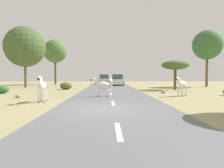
{
  "coord_description": "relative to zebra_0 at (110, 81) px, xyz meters",
  "views": [
    {
      "loc": [
        0.12,
        -9.94,
        1.67
      ],
      "look_at": [
        0.57,
        11.46,
        0.75
      ],
      "focal_mm": 33.34,
      "sensor_mm": 36.0,
      "label": 1
    }
  ],
  "objects": [
    {
      "name": "car_1",
      "position": [
        -0.94,
        13.21,
        -0.12
      ],
      "size": [
        2.06,
        4.36,
        1.74
      ],
      "rotation": [
        0.0,
        0.0,
        3.13
      ],
      "color": "white",
      "rests_on": "road"
    },
    {
      "name": "rock_0",
      "position": [
        -6.85,
        -10.0,
        -0.84
      ],
      "size": [
        0.4,
        0.35,
        0.26
      ],
      "primitive_type": "ellipsoid",
      "color": "gray",
      "rests_on": "ground_plane"
    },
    {
      "name": "bush_3",
      "position": [
        -9.98,
        -6.04,
        -0.59
      ],
      "size": [
        1.26,
        1.13,
        0.76
      ],
      "primitive_type": "ellipsoid",
      "color": "#386633",
      "rests_on": "ground_plane"
    },
    {
      "name": "road",
      "position": [
        -0.01,
        -15.26,
        -0.94
      ],
      "size": [
        6.0,
        64.0,
        0.05
      ],
      "primitive_type": "cube",
      "color": "slate",
      "rests_on": "ground_plane"
    },
    {
      "name": "zebra_2",
      "position": [
        -4.37,
        -12.35,
        0.03
      ],
      "size": [
        0.59,
        1.77,
        1.67
      ],
      "rotation": [
        0.0,
        0.0,
        3.26
      ],
      "color": "silver",
      "rests_on": "ground_plane"
    },
    {
      "name": "ground_plane",
      "position": [
        -0.44,
        -15.26,
        -0.97
      ],
      "size": [
        90.0,
        90.0,
        0.0
      ],
      "primitive_type": "plane",
      "color": "#998E60"
    },
    {
      "name": "bush_1",
      "position": [
        -5.19,
        -0.85,
        -0.55
      ],
      "size": [
        1.39,
        1.25,
        0.83
      ],
      "primitive_type": "ellipsoid",
      "color": "#425B2D",
      "rests_on": "ground_plane"
    },
    {
      "name": "lane_markings",
      "position": [
        -0.01,
        -16.26,
        -0.92
      ],
      "size": [
        0.16,
        56.0,
        0.01
      ],
      "color": "silver",
      "rests_on": "road"
    },
    {
      "name": "tree_2",
      "position": [
        13.88,
        4.28,
        4.98
      ],
      "size": [
        4.17,
        4.17,
        8.06
      ],
      "color": "brown",
      "rests_on": "ground_plane"
    },
    {
      "name": "tree_3",
      "position": [
        -9.65,
        12.14,
        4.93
      ],
      "size": [
        4.13,
        4.13,
        7.99
      ],
      "color": "brown",
      "rests_on": "ground_plane"
    },
    {
      "name": "zebra_3",
      "position": [
        5.52,
        -8.96,
        -0.03
      ],
      "size": [
        1.35,
        1.32,
        1.58
      ],
      "rotation": [
        0.0,
        0.0,
        2.34
      ],
      "color": "silver",
      "rests_on": "ground_plane"
    },
    {
      "name": "tree_4",
      "position": [
        7.34,
        -1.79,
        1.81
      ],
      "size": [
        3.07,
        3.07,
        3.35
      ],
      "color": "brown",
      "rests_on": "ground_plane"
    },
    {
      "name": "car_0",
      "position": [
        1.3,
        7.92,
        -0.12
      ],
      "size": [
        2.24,
        4.45,
        1.74
      ],
      "rotation": [
        0.0,
        0.0,
        -0.07
      ],
      "color": "white",
      "rests_on": "road"
    },
    {
      "name": "rock_1",
      "position": [
        4.83,
        -6.22,
        -0.83
      ],
      "size": [
        0.46,
        0.43,
        0.29
      ],
      "primitive_type": "ellipsoid",
      "color": "#A89E8C",
      "rests_on": "ground_plane"
    },
    {
      "name": "zebra_1",
      "position": [
        -0.75,
        -9.55,
        -0.05
      ],
      "size": [
        1.54,
        0.57,
        1.46
      ],
      "rotation": [
        0.0,
        0.0,
        1.75
      ],
      "color": "silver",
      "rests_on": "road"
    },
    {
      "name": "zebra_0",
      "position": [
        0.0,
        0.0,
        0.0
      ],
      "size": [
        0.58,
        1.63,
        1.54
      ],
      "rotation": [
        0.0,
        0.0,
        3.0
      ],
      "color": "silver",
      "rests_on": "road"
    },
    {
      "name": "tree_1",
      "position": [
        -11.33,
        2.88,
        4.46
      ],
      "size": [
        5.38,
        5.38,
        8.13
      ],
      "color": "brown",
      "rests_on": "ground_plane"
    }
  ]
}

